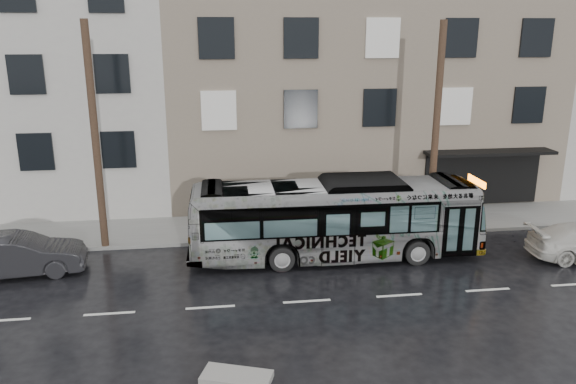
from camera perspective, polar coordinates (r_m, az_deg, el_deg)
The scene contains 9 objects.
ground at distance 21.33m, azimuth 0.80°, elevation -8.02°, with size 120.00×120.00×0.00m, color black.
sidewalk at distance 25.82m, azimuth -0.81°, elevation -3.49°, with size 90.00×3.60×0.15m, color gray.
building_taupe at distance 33.09m, azimuth 6.25°, elevation 10.36°, with size 20.00×12.00×11.00m, color #796D5D.
utility_pole_front at distance 24.79m, azimuth 14.80°, elevation 6.10°, with size 0.30×0.30×9.00m, color #443022.
utility_pole_rear at distance 23.38m, azimuth -18.99°, elevation 5.19°, with size 0.30×0.30×9.00m, color #443022.
sign_post at distance 25.95m, azimuth 16.53°, elevation -1.10°, with size 0.06×0.06×2.40m, color slate.
bus at distance 22.13m, azimuth 4.74°, elevation -2.73°, with size 2.68×11.47×3.19m, color #B2B2B2.
dark_sedan at distance 22.98m, azimuth -25.70°, elevation -5.81°, with size 1.63×4.68×1.54m, color black.
slush_pile at distance 15.29m, azimuth -5.24°, elevation -18.24°, with size 1.80×0.80×0.18m, color gray.
Camera 1 is at (-2.91, -19.28, 8.66)m, focal length 35.00 mm.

